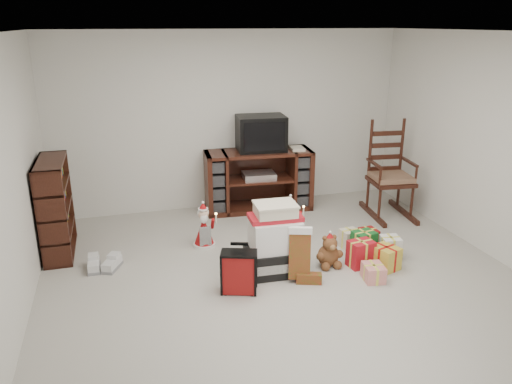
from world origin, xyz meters
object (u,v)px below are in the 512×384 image
(gift_pile, at_px, (275,243))
(red_suitcase, at_px, (239,272))
(mrs_claus_figurine, at_px, (204,229))
(bookshelf, at_px, (56,209))
(tv_stand, at_px, (258,180))
(teddy_bear, at_px, (329,252))
(crt_television, at_px, (261,133))
(santa_figurine, at_px, (290,222))
(gift_cluster, at_px, (370,250))
(rocking_chair, at_px, (388,182))
(sneaker_pair, at_px, (103,265))

(gift_pile, bearing_deg, red_suitcase, -143.98)
(gift_pile, xyz_separation_m, mrs_claus_figurine, (-0.62, 0.87, -0.12))
(bookshelf, height_order, gift_pile, bookshelf)
(tv_stand, relative_size, red_suitcase, 3.01)
(teddy_bear, xyz_separation_m, crt_television, (-0.19, 1.99, 0.95))
(teddy_bear, bearing_deg, santa_figurine, 100.52)
(tv_stand, bearing_deg, gift_cluster, -64.31)
(red_suitcase, distance_m, mrs_claus_figurine, 1.19)
(gift_pile, bearing_deg, rocking_chair, 33.57)
(sneaker_pair, bearing_deg, red_suitcase, -23.81)
(red_suitcase, height_order, santa_figurine, santa_figurine)
(bookshelf, distance_m, teddy_bear, 3.16)
(mrs_claus_figurine, bearing_deg, gift_cluster, -26.98)
(sneaker_pair, distance_m, gift_cluster, 3.00)
(tv_stand, distance_m, sneaker_pair, 2.59)
(tv_stand, xyz_separation_m, gift_pile, (-0.38, -1.92, -0.09))
(santa_figurine, height_order, sneaker_pair, santa_figurine)
(santa_figurine, height_order, mrs_claus_figurine, santa_figurine)
(red_suitcase, height_order, gift_cluster, red_suitcase)
(teddy_bear, bearing_deg, rocking_chair, 41.18)
(mrs_claus_figurine, xyz_separation_m, crt_television, (1.04, 1.09, 0.89))
(teddy_bear, relative_size, crt_television, 0.51)
(mrs_claus_figurine, height_order, sneaker_pair, mrs_claus_figurine)
(rocking_chair, bearing_deg, gift_cluster, -119.70)
(bookshelf, bearing_deg, gift_pile, -27.24)
(red_suitcase, xyz_separation_m, crt_television, (0.91, 2.27, 0.89))
(red_suitcase, xyz_separation_m, santa_figurine, (0.94, 1.12, -0.01))
(red_suitcase, distance_m, gift_cluster, 1.65)
(bookshelf, xyz_separation_m, sneaker_pair, (0.48, -0.60, -0.49))
(santa_figurine, relative_size, crt_television, 0.80)
(rocking_chair, height_order, sneaker_pair, rocking_chair)
(sneaker_pair, bearing_deg, tv_stand, 41.86)
(tv_stand, bearing_deg, crt_television, 40.58)
(red_suitcase, xyz_separation_m, gift_cluster, (1.62, 0.29, -0.10))
(gift_pile, bearing_deg, santa_figurine, 62.82)
(sneaker_pair, bearing_deg, bookshelf, 138.86)
(red_suitcase, height_order, teddy_bear, red_suitcase)
(tv_stand, distance_m, gift_cluster, 2.11)
(santa_figurine, bearing_deg, rocking_chair, 14.88)
(tv_stand, relative_size, teddy_bear, 4.27)
(gift_cluster, bearing_deg, red_suitcase, -169.82)
(gift_cluster, bearing_deg, teddy_bear, -179.14)
(teddy_bear, relative_size, santa_figurine, 0.64)
(gift_pile, xyz_separation_m, gift_cluster, (1.14, -0.02, -0.22))
(bookshelf, height_order, santa_figurine, bookshelf)
(bookshelf, bearing_deg, rocking_chair, 0.78)
(teddy_bear, height_order, gift_cluster, teddy_bear)
(bookshelf, height_order, gift_cluster, bookshelf)
(red_suitcase, bearing_deg, tv_stand, 87.93)
(teddy_bear, height_order, mrs_claus_figurine, mrs_claus_figurine)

